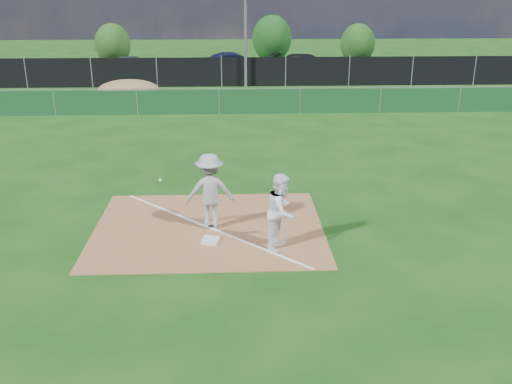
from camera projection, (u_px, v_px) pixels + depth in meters
ground at (217, 140)px, 23.51m from camera, size 90.00×90.00×0.00m
infield_dirt at (209, 228)px, 15.07m from camera, size 6.00×5.00×0.02m
foul_line at (209, 227)px, 15.06m from camera, size 5.01×5.01×0.01m
green_fence at (219, 102)px, 28.00m from camera, size 44.00×0.05×1.20m
dirt_mound at (129, 91)px, 31.09m from camera, size 3.38×2.60×1.17m
black_fence at (222, 72)px, 35.40m from camera, size 46.00×0.04×1.80m
parking_lot at (223, 74)px, 40.40m from camera, size 46.00×9.00×0.01m
light_pole at (245, 20)px, 34.11m from camera, size 0.16×0.16×8.00m
first_base at (210, 240)px, 14.21m from camera, size 0.48×0.48×0.08m
play_at_first at (210, 191)px, 14.78m from camera, size 1.99×0.84×2.00m
runner at (282, 211)px, 13.69m from camera, size 1.01×1.12×1.88m
car_left at (134, 64)px, 40.33m from camera, size 4.19×2.38×1.34m
car_mid at (234, 63)px, 40.53m from camera, size 4.62×2.30×1.46m
car_right at (307, 65)px, 39.47m from camera, size 5.48×3.83×1.47m
tree_left at (113, 44)px, 43.96m from camera, size 2.73×2.73×3.24m
tree_mid at (272, 38)px, 45.72m from camera, size 3.16×3.16×3.75m
tree_right at (358, 44)px, 44.47m from camera, size 2.69×2.69×3.19m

